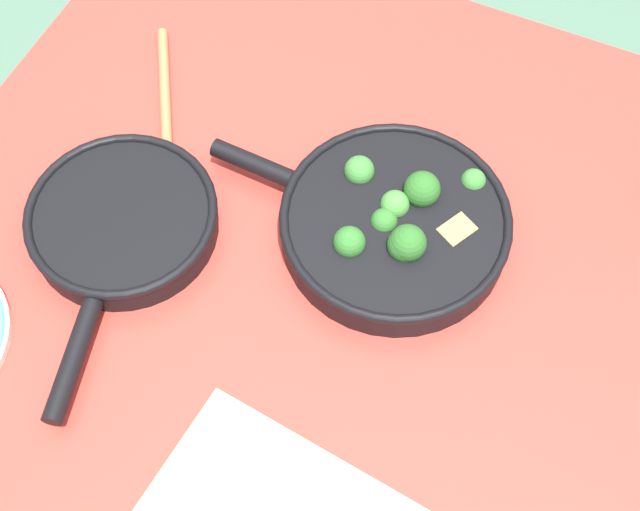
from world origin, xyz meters
The scene contains 5 objects.
ground_plane centered at (0.00, 0.00, 0.00)m, with size 14.00×14.00×0.00m, color #476B56.
dining_table_red centered at (0.00, 0.00, 0.64)m, with size 1.04×0.99×0.72m.
skillet_broccoli centered at (0.07, 0.07, 0.75)m, with size 0.40×0.29×0.07m.
skillet_eggs centered at (-0.24, -0.06, 0.74)m, with size 0.24×0.38×0.04m.
wooden_spoon centered at (-0.25, 0.07, 0.73)m, with size 0.20×0.30×0.02m.
Camera 1 is at (0.22, -0.48, 1.68)m, focal length 50.00 mm.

